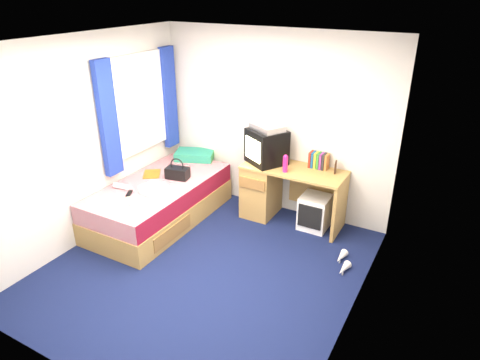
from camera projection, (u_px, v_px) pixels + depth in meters
The scene contains 20 objects.
ground at pixel (205, 268), 4.74m from camera, with size 3.40×3.40×0.00m, color #0C1438.
room_shell at pixel (200, 144), 4.13m from camera, with size 3.40×3.40×3.40m.
bed at pixel (160, 202), 5.60m from camera, with size 1.01×2.00×0.54m.
pillow at pixel (195, 155), 6.21m from camera, with size 0.54×0.34×0.12m, color #17709B.
desk at pixel (274, 188), 5.64m from camera, with size 1.30×0.55×0.75m.
storage_cube at pixel (315, 212), 5.44m from camera, with size 0.35×0.35×0.44m, color white.
crt_tv at pixel (266, 147), 5.46m from camera, with size 0.59×0.58×0.44m.
vcr at pixel (267, 127), 5.35m from camera, with size 0.41×0.29×0.08m, color silver.
book_row at pixel (319, 160), 5.35m from camera, with size 0.24×0.13×0.20m.
picture_frame at pixel (336, 167), 5.24m from camera, with size 0.02×0.12×0.14m, color black.
pink_water_bottle at pixel (285, 164), 5.24m from camera, with size 0.06×0.06×0.20m, color #DB1E74.
aerosol_can at pixel (286, 158), 5.46m from camera, with size 0.05×0.05×0.18m, color white.
handbag at pixel (177, 172), 5.58m from camera, with size 0.32×0.22×0.28m.
towel at pixel (154, 189), 5.19m from camera, with size 0.29×0.24×0.10m, color white.
magazine at pixel (152, 174), 5.72m from camera, with size 0.21×0.28×0.01m, color gold.
water_bottle at pixel (121, 186), 5.31m from camera, with size 0.07×0.07×0.20m, color silver.
colour_swatch_fan at pixel (130, 201), 5.02m from camera, with size 0.22×0.06×0.01m, color #FAA837.
remote_control at pixel (129, 194), 5.18m from camera, with size 0.05×0.16×0.02m, color black.
window_assembly at pixel (140, 106), 5.54m from camera, with size 0.11×1.42×1.40m.
white_heels at pixel (342, 263), 4.75m from camera, with size 0.21×0.43×0.09m.
Camera 1 is at (2.23, -3.22, 2.87)m, focal length 32.00 mm.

